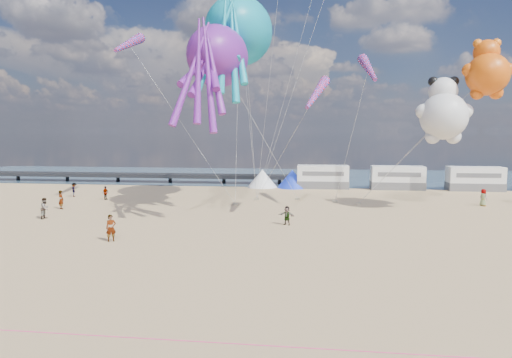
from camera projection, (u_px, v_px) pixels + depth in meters
name	position (u px, v px, depth m)	size (l,w,h in m)	color
ground	(209.00, 292.00, 21.22)	(120.00, 120.00, 0.00)	tan
water	(284.00, 176.00, 75.48)	(120.00, 120.00, 0.00)	#355166
pier	(92.00, 175.00, 68.02)	(60.00, 3.00, 0.50)	black
motorhome_0	(323.00, 177.00, 59.78)	(6.60, 2.50, 3.00)	silver
motorhome_1	(397.00, 178.00, 58.59)	(6.60, 2.50, 3.00)	silver
motorhome_2	(475.00, 179.00, 57.41)	(6.60, 2.50, 3.00)	silver
tent_white	(262.00, 178.00, 60.81)	(4.00, 4.00, 2.40)	white
tent_blue	(292.00, 179.00, 60.31)	(4.00, 4.00, 2.40)	#1933CC
rope_line	(177.00, 340.00, 16.28)	(0.03, 0.03, 34.00)	#F2338C
standing_person	(111.00, 228.00, 30.88)	(0.67, 0.44, 1.84)	tan
beachgoer_0	(483.00, 198.00, 45.51)	(0.63, 0.41, 1.71)	#7F6659
beachgoer_1	(45.00, 208.00, 38.89)	(0.88, 0.57, 1.80)	#7F6659
beachgoer_2	(74.00, 190.00, 51.98)	(0.78, 0.61, 1.61)	#7F6659
beachgoer_3	(105.00, 193.00, 49.77)	(0.96, 0.55, 1.49)	#7F6659
beachgoer_4	(287.00, 216.00, 36.35)	(0.89, 0.37, 1.51)	#7F6659
beachgoer_5	(61.00, 200.00, 43.78)	(1.68, 0.54, 1.81)	#7F6659
sandbag_a	(235.00, 204.00, 45.97)	(0.50, 0.35, 0.22)	gray
sandbag_b	(297.00, 199.00, 49.68)	(0.50, 0.35, 0.22)	gray
sandbag_c	(359.00, 203.00, 46.53)	(0.50, 0.35, 0.22)	gray
sandbag_d	(335.00, 201.00, 47.97)	(0.50, 0.35, 0.22)	gray
sandbag_e	(257.00, 199.00, 49.57)	(0.50, 0.35, 0.22)	gray
kite_octopus_teal	(239.00, 31.00, 46.02)	(5.03, 11.73, 13.41)	#1091A7
kite_octopus_purple	(218.00, 56.00, 41.09)	(4.52, 10.55, 12.06)	#6E1E8E
kite_panda	(444.00, 116.00, 40.80)	(5.07, 4.78, 7.16)	silver
kite_teddy_orange	(488.00, 74.00, 39.94)	(4.47, 4.21, 6.31)	#E0560C
windsock_left	(129.00, 44.00, 46.16)	(1.10, 7.18, 7.18)	red
windsock_mid	(368.00, 69.00, 42.30)	(1.00, 6.29, 6.29)	red
windsock_right	(317.00, 93.00, 37.70)	(0.90, 5.40, 5.40)	red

